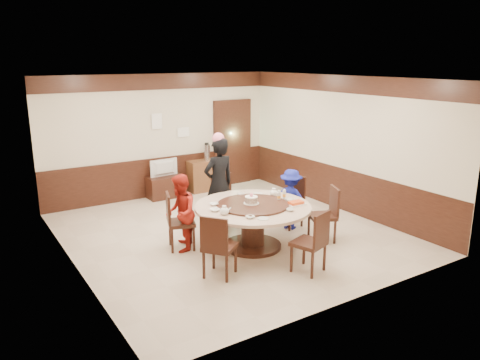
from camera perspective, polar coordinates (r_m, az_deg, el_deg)
room at (r=8.39m, az=-1.42°, el=0.47°), size 6.00×6.04×2.84m
banquet_table at (r=7.89m, az=1.57°, el=-4.61°), size 1.95×1.95×0.78m
chair_0 at (r=9.01m, az=6.06°, el=-3.75°), size 0.52×0.51×0.97m
chair_1 at (r=9.05m, az=-1.83°, el=-3.57°), size 0.50×0.50×0.97m
chair_2 at (r=8.00m, az=-7.30°, el=-6.20°), size 0.56×0.56×0.97m
chair_3 at (r=6.97m, az=-2.55°, el=-9.33°), size 0.62×0.62×0.97m
chair_4 at (r=7.18m, az=8.48°, el=-8.75°), size 0.56×0.56×0.97m
chair_5 at (r=8.39m, az=10.10°, el=-5.30°), size 0.59×0.58×0.97m
person_standing at (r=8.70m, az=-2.60°, el=-0.45°), size 0.66×0.46×1.74m
person_red at (r=7.82m, az=-7.27°, el=-4.01°), size 0.73×0.79×1.30m
person_blue at (r=8.82m, az=6.21°, el=-2.34°), size 0.76×0.85×1.14m
birthday_cake at (r=7.80m, az=1.39°, el=-2.44°), size 0.26×0.26×0.18m
teapot_left at (r=7.35m, az=-1.93°, el=-3.80°), size 0.17×0.15×0.13m
teapot_right at (r=8.33m, az=4.13°, el=-1.59°), size 0.17×0.15×0.13m
bowl_0 at (r=7.83m, az=-3.20°, el=-2.96°), size 0.15×0.15×0.04m
bowl_1 at (r=7.57m, az=6.12°, el=-3.64°), size 0.13×0.13×0.04m
bowl_2 at (r=7.21m, az=1.24°, el=-4.54°), size 0.14×0.14×0.03m
bowl_3 at (r=8.09m, az=6.00°, el=-2.41°), size 0.14×0.14×0.04m
bowl_4 at (r=7.54m, az=-3.08°, el=-3.66°), size 0.16×0.16×0.04m
bowl_5 at (r=8.35m, az=0.13°, el=-1.79°), size 0.14×0.14×0.04m
saucer_near at (r=7.18m, az=2.83°, el=-4.72°), size 0.18×0.18×0.01m
saucer_far at (r=8.46m, az=2.21°, el=-1.70°), size 0.18×0.18×0.01m
shrimp_platter at (r=7.89m, az=6.85°, el=-2.84°), size 0.30×0.20×0.06m
bottle_0 at (r=8.07m, az=4.78°, el=-2.00°), size 0.06×0.06×0.16m
bottle_1 at (r=8.18m, az=5.41°, el=-1.79°), size 0.06×0.06×0.16m
tv_stand at (r=10.95m, az=-9.01°, el=-0.81°), size 0.85×0.45×0.50m
television at (r=10.84m, az=-9.10°, el=1.46°), size 0.68×0.14×0.39m
side_cabinet at (r=11.37m, az=-4.35°, el=0.57°), size 0.80×0.40×0.75m
thermos at (r=11.28m, az=-4.07°, el=3.40°), size 0.15×0.15×0.38m
notice_left at (r=10.81m, az=-10.09°, el=7.07°), size 0.25×0.00×0.35m
notice_right at (r=11.12m, az=-6.92°, el=5.83°), size 0.30×0.00×0.22m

